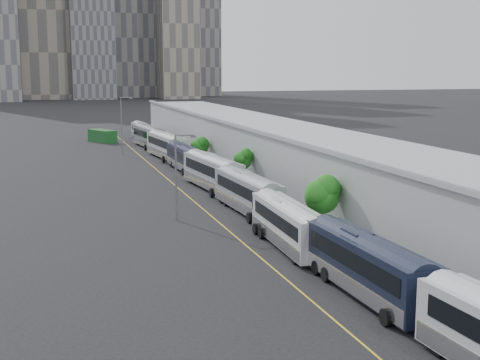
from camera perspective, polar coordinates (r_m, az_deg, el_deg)
name	(u,v)px	position (r m, az deg, el deg)	size (l,w,h in m)	color
sidewalk	(281,194)	(76.48, 3.55, -1.18)	(10.00, 170.00, 0.12)	gray
lane_line	(192,199)	(73.57, -4.15, -1.65)	(0.12, 160.00, 0.02)	gold
depot	(314,163)	(77.38, 6.35, 1.49)	(12.45, 160.40, 7.20)	gray
bus_1	(368,271)	(42.98, 10.84, -7.65)	(2.96, 13.34, 3.88)	black
bus_2	(289,228)	(53.71, 4.20, -4.14)	(3.01, 12.72, 3.69)	silver
bus_3	(248,196)	(66.69, 0.65, -1.36)	(3.31, 13.45, 3.90)	gray
bus_4	(213,175)	(79.26, -2.36, 0.42)	(4.08, 14.11, 4.07)	#9D9FA6
bus_5	(185,160)	(94.66, -4.73, 1.75)	(2.88, 12.34, 3.59)	black
bus_6	(166,148)	(107.57, -6.32, 2.76)	(4.04, 14.03, 4.04)	#BCBCBE
bus_7	(148,138)	(123.43, -7.82, 3.57)	(3.92, 13.79, 3.98)	slate
bus_8	(142,133)	(135.84, -8.35, 4.01)	(2.79, 12.08, 3.51)	#B6B8C1
tree_1	(322,191)	(56.36, 7.01, -0.97)	(2.97, 2.97, 5.52)	black
tree_2	(243,159)	(79.13, 0.26, 1.83)	(2.01, 2.01, 4.68)	black
tree_3	(199,146)	(98.81, -3.49, 2.95)	(2.51, 2.51, 4.24)	black
street_lamp_near	(178,171)	(62.69, -5.31, 0.79)	(2.04, 0.22, 8.16)	#59595E
street_lamp_far	(122,122)	(112.82, -10.00, 4.91)	(2.04, 0.22, 9.58)	#59595E
shipping_container	(102,136)	(133.36, -11.67, 3.70)	(2.73, 6.72, 2.43)	#164A1D
suv	(102,133)	(145.17, -11.72, 3.99)	(2.67, 5.78, 1.61)	black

